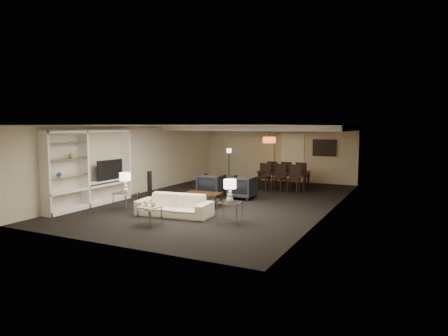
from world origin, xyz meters
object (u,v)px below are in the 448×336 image
armchair_left (211,185)px  chair_nm (278,178)px  chair_nr (294,179)px  chair_fl (274,173)px  pendant_light (269,140)px  side_table_left (126,202)px  side_table_right (230,213)px  floor_speaker (150,187)px  chair_nl (263,177)px  marble_table (150,216)px  floor_lamp (229,164)px  vase_blue (59,174)px  table_lamp_right (230,191)px  armchair_right (242,187)px  dining_table (283,180)px  coffee_table (203,199)px  table_lamp_left (125,183)px  sofa (174,205)px  television (107,170)px  vase_amber (71,155)px  chair_fr (303,175)px  chair_fm (288,174)px

armchair_left → chair_nm: chair_nm is taller
chair_nr → chair_fl: (-1.20, 1.30, 0.00)m
pendant_light → chair_nr: (1.28, -0.81, -1.40)m
side_table_left → chair_nr: chair_nr is taller
side_table_right → floor_speaker: 3.76m
armchair_left → chair_nl: size_ratio=0.82×
marble_table → floor_lamp: (-1.85, 8.45, 0.49)m
armchair_left → vase_blue: vase_blue is taller
side_table_right → vase_blue: size_ratio=3.67×
side_table_left → table_lamp_right: bearing=0.0°
vase_blue → chair_nl: vase_blue is taller
armchair_right → dining_table: size_ratio=0.43×
chair_nl → chair_nm: same height
coffee_table → floor_lamp: (-1.85, 5.75, 0.52)m
vase_blue → dining_table: (4.29, 7.13, -0.79)m
armchair_left → chair_fl: 3.54m
chair_nl → marble_table: bearing=-94.0°
marble_table → armchair_right: bearing=82.2°
table_lamp_left → side_table_right: bearing=0.0°
pendant_light → chair_nr: pendant_light is taller
sofa → armchair_left: size_ratio=2.45×
marble_table → chair_nr: chair_nr is taller
floor_lamp → table_lamp_left: bearing=-88.8°
television → table_lamp_left: bearing=-118.7°
marble_table → chair_fl: size_ratio=0.46×
sofa → armchair_left: bearing=94.5°
side_table_left → floor_speaker: (-0.11, 1.31, 0.25)m
table_lamp_left → table_lamp_right: 3.40m
chair_nl → table_lamp_right: bearing=-77.0°
dining_table → side_table_left: bearing=-119.3°
table_lamp_right → vase_amber: bearing=-171.6°
chair_nl → chair_fr: same height
coffee_table → armchair_left: (-0.60, 1.70, 0.18)m
vase_amber → side_table_left: bearing=27.2°
armchair_left → chair_nm: (1.80, 2.02, 0.13)m
sofa → floor_lamp: 7.59m
chair_fl → vase_blue: bearing=72.1°
floor_lamp → chair_fr: bearing=-11.2°
side_table_left → chair_fm: (2.90, 6.62, 0.25)m
vase_amber → armchair_left: bearing=58.2°
vase_amber → dining_table: 8.04m
vase_blue → chair_fm: vase_blue is taller
table_lamp_right → dining_table: table_lamp_right is taller
television → side_table_right: bearing=-98.9°
marble_table → chair_fr: size_ratio=0.46×
armchair_left → floor_speaker: floor_speaker is taller
chair_nl → chair_fm: size_ratio=1.00×
vase_blue → chair_fr: 9.21m
coffee_table → side_table_left: size_ratio=2.00×
vase_blue → vase_amber: 0.67m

